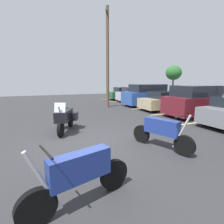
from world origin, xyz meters
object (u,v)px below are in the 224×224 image
at_px(car_silver, 136,95).
at_px(car_blue, 148,95).
at_px(car_tan, 169,101).
at_px(car_maroon, 197,101).
at_px(motorcycle_third, 162,131).
at_px(utility_pole, 108,57).
at_px(motorcycle_second, 80,175).
at_px(car_green, 126,93).
at_px(motorcycle_touring, 65,117).

bearing_deg(car_silver, car_blue, -7.50).
bearing_deg(car_tan, car_maroon, -0.12).
xyz_separation_m(motorcycle_third, car_maroon, (-3.53, 5.44, 0.36)).
xyz_separation_m(car_silver, utility_pole, (2.34, -4.14, 3.42)).
bearing_deg(motorcycle_second, car_tan, 132.26).
relative_size(car_green, car_blue, 0.91).
distance_m(car_green, car_blue, 5.28).
bearing_deg(car_green, utility_pole, -40.49).
bearing_deg(car_maroon, motorcycle_third, -57.04).
relative_size(car_green, utility_pole, 0.54).
bearing_deg(motorcycle_third, car_silver, 154.07).
height_order(motorcycle_third, utility_pole, utility_pole).
bearing_deg(motorcycle_touring, car_tan, 109.72).
bearing_deg(motorcycle_touring, car_blue, 124.62).
xyz_separation_m(car_tan, car_maroon, (2.57, -0.01, 0.26)).
xyz_separation_m(motorcycle_third, car_green, (-13.94, 5.53, 0.13)).
relative_size(motorcycle_second, car_green, 0.49).
bearing_deg(motorcycle_third, car_blue, 148.92).
height_order(motorcycle_third, car_maroon, car_maroon).
bearing_deg(motorcycle_second, motorcycle_third, 118.00).
bearing_deg(car_blue, motorcycle_second, -38.80).
bearing_deg(motorcycle_second, car_blue, 141.20).
xyz_separation_m(motorcycle_touring, car_maroon, (-0.37, 8.21, 0.30)).
xyz_separation_m(motorcycle_third, car_tan, (-6.10, 5.44, 0.10)).
distance_m(motorcycle_touring, car_green, 13.61).
height_order(car_tan, car_maroon, car_maroon).
relative_size(motorcycle_touring, car_tan, 0.43).
height_order(motorcycle_touring, car_blue, car_blue).
distance_m(motorcycle_second, utility_pole, 12.26).
bearing_deg(car_tan, car_silver, 178.31).
bearing_deg(car_blue, motorcycle_third, -31.08).
relative_size(car_green, car_tan, 0.88).
xyz_separation_m(car_blue, utility_pole, (-0.51, -3.76, 3.23)).
bearing_deg(motorcycle_touring, car_green, 142.42).
xyz_separation_m(motorcycle_touring, motorcycle_second, (4.78, -0.28, -0.06)).
xyz_separation_m(motorcycle_second, car_blue, (-10.30, 8.28, 0.36)).
bearing_deg(car_silver, motorcycle_third, -25.93).
bearing_deg(car_green, car_maroon, -0.50).
bearing_deg(car_green, car_blue, -3.26).
xyz_separation_m(car_silver, car_blue, (2.85, -0.38, 0.18)).
bearing_deg(car_silver, car_green, -178.20).
xyz_separation_m(car_green, car_tan, (7.84, -0.08, -0.03)).
bearing_deg(car_green, motorcycle_second, -28.87).
relative_size(car_blue, car_maroon, 1.10).
relative_size(motorcycle_third, utility_pole, 0.26).
distance_m(motorcycle_second, motorcycle_third, 3.46).
distance_m(motorcycle_second, car_maroon, 9.94).
height_order(motorcycle_touring, car_maroon, car_maroon).
bearing_deg(car_green, car_tan, -0.62).
distance_m(car_silver, car_maroon, 8.01).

